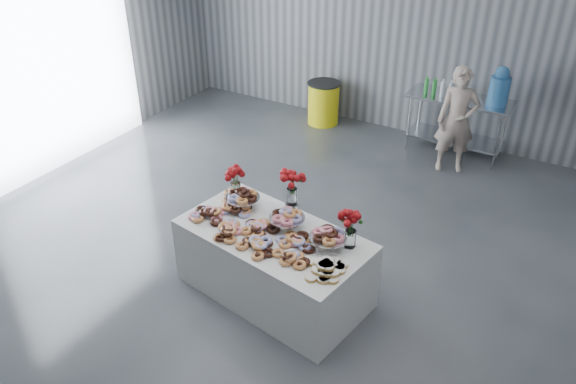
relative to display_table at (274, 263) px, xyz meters
name	(u,v)px	position (x,y,z in m)	size (l,w,h in m)	color
ground	(254,284)	(-0.24, -0.01, -0.38)	(9.00, 9.00, 0.00)	#33363A
room_walls	(223,32)	(-0.52, 0.06, 2.26)	(8.04, 9.04, 4.02)	gray
display_table	(274,263)	(0.00, 0.00, 0.00)	(1.90, 1.00, 0.75)	silver
prep_table	(458,115)	(0.69, 4.09, 0.24)	(1.50, 0.60, 0.90)	silver
donut_mounds	(271,232)	(0.00, -0.05, 0.42)	(1.80, 0.80, 0.09)	#DB9450
cake_stand_left	(243,196)	(-0.52, 0.24, 0.52)	(0.36, 0.36, 0.17)	silver
cake_stand_mid	(287,217)	(0.07, 0.14, 0.52)	(0.36, 0.36, 0.17)	silver
cake_stand_right	(328,236)	(0.57, 0.06, 0.52)	(0.36, 0.36, 0.17)	silver
danish_pile	(326,267)	(0.72, -0.27, 0.43)	(0.48, 0.48, 0.11)	white
bouquet_left	(235,173)	(-0.70, 0.37, 0.67)	(0.26, 0.26, 0.42)	white
bouquet_right	(352,220)	(0.74, 0.18, 0.67)	(0.26, 0.26, 0.42)	white
bouquet_center	(292,184)	(0.01, 0.35, 0.75)	(0.26, 0.26, 0.57)	silver
water_jug	(499,87)	(1.19, 4.09, 0.77)	(0.28, 0.28, 0.55)	#3D88D0
drink_bottles	(438,87)	(0.37, 3.99, 0.66)	(0.54, 0.08, 0.27)	#268C33
person	(457,120)	(0.80, 3.58, 0.39)	(0.55, 0.36, 1.52)	#CC8C93
trash_barrel	(323,103)	(-1.53, 4.09, -0.02)	(0.56, 0.56, 0.71)	yellow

